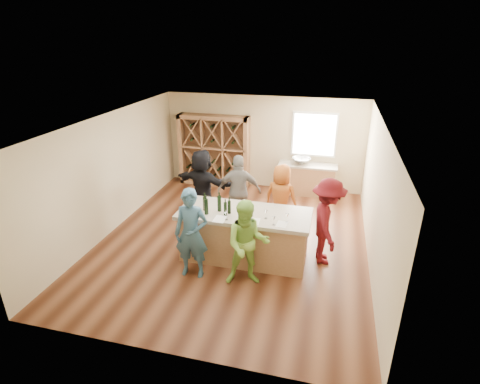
% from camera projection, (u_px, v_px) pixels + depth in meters
% --- Properties ---
extents(floor, '(6.00, 7.00, 0.10)m').
position_uv_depth(floor, '(234.00, 242.00, 8.78)').
color(floor, '#5B311D').
rests_on(floor, ground).
extents(ceiling, '(6.00, 7.00, 0.10)m').
position_uv_depth(ceiling, '(233.00, 119.00, 7.64)').
color(ceiling, white).
rests_on(ceiling, ground).
extents(wall_back, '(6.00, 0.10, 2.80)m').
position_uv_depth(wall_back, '(264.00, 142.00, 11.38)').
color(wall_back, beige).
rests_on(wall_back, ground).
extents(wall_front, '(6.00, 0.10, 2.80)m').
position_uv_depth(wall_front, '(165.00, 280.00, 5.05)').
color(wall_front, beige).
rests_on(wall_front, ground).
extents(wall_left, '(0.10, 7.00, 2.80)m').
position_uv_depth(wall_left, '(110.00, 173.00, 8.90)').
color(wall_left, beige).
rests_on(wall_left, ground).
extents(wall_right, '(0.10, 7.00, 2.80)m').
position_uv_depth(wall_right, '(379.00, 198.00, 7.53)').
color(wall_right, beige).
rests_on(wall_right, ground).
extents(window_frame, '(1.30, 0.06, 1.30)m').
position_uv_depth(window_frame, '(314.00, 135.00, 10.83)').
color(window_frame, white).
rests_on(window_frame, wall_back).
extents(window_pane, '(1.18, 0.01, 1.18)m').
position_uv_depth(window_pane, '(314.00, 135.00, 10.80)').
color(window_pane, white).
rests_on(window_pane, wall_back).
extents(wine_rack, '(2.20, 0.45, 2.20)m').
position_uv_depth(wine_rack, '(214.00, 151.00, 11.58)').
color(wine_rack, '#9C704A').
rests_on(wine_rack, floor).
extents(back_counter_base, '(1.60, 0.58, 0.86)m').
position_uv_depth(back_counter_base, '(307.00, 180.00, 11.13)').
color(back_counter_base, '#9C704A').
rests_on(back_counter_base, floor).
extents(back_counter_top, '(1.70, 0.62, 0.06)m').
position_uv_depth(back_counter_top, '(308.00, 165.00, 10.95)').
color(back_counter_top, '#A89C8A').
rests_on(back_counter_top, back_counter_base).
extents(sink, '(0.54, 0.54, 0.19)m').
position_uv_depth(sink, '(301.00, 161.00, 10.95)').
color(sink, silver).
rests_on(sink, back_counter_top).
extents(faucet, '(0.02, 0.02, 0.30)m').
position_uv_depth(faucet, '(302.00, 157.00, 11.09)').
color(faucet, silver).
rests_on(faucet, back_counter_top).
extents(tasting_counter_base, '(2.60, 1.00, 1.00)m').
position_uv_depth(tasting_counter_base, '(244.00, 237.00, 7.91)').
color(tasting_counter_base, '#9C704A').
rests_on(tasting_counter_base, floor).
extents(tasting_counter_top, '(2.72, 1.12, 0.08)m').
position_uv_depth(tasting_counter_top, '(245.00, 214.00, 7.70)').
color(tasting_counter_top, '#A89C8A').
rests_on(tasting_counter_top, tasting_counter_base).
extents(wine_bottle_a, '(0.10, 0.10, 0.30)m').
position_uv_depth(wine_bottle_a, '(205.00, 203.00, 7.71)').
color(wine_bottle_a, black).
rests_on(wine_bottle_a, tasting_counter_top).
extents(wine_bottle_b, '(0.09, 0.09, 0.33)m').
position_uv_depth(wine_bottle_b, '(206.00, 207.00, 7.54)').
color(wine_bottle_b, black).
rests_on(wine_bottle_b, tasting_counter_top).
extents(wine_bottle_c, '(0.10, 0.10, 0.33)m').
position_uv_depth(wine_bottle_c, '(219.00, 204.00, 7.67)').
color(wine_bottle_c, black).
rests_on(wine_bottle_c, tasting_counter_top).
extents(wine_bottle_d, '(0.07, 0.07, 0.28)m').
position_uv_depth(wine_bottle_d, '(225.00, 209.00, 7.51)').
color(wine_bottle_d, black).
rests_on(wine_bottle_d, tasting_counter_top).
extents(wine_bottle_e, '(0.09, 0.09, 0.28)m').
position_uv_depth(wine_bottle_e, '(229.00, 207.00, 7.57)').
color(wine_bottle_e, black).
rests_on(wine_bottle_e, tasting_counter_top).
extents(wine_glass_a, '(0.08, 0.08, 0.18)m').
position_uv_depth(wine_glass_a, '(226.00, 216.00, 7.33)').
color(wine_glass_a, white).
rests_on(wine_glass_a, tasting_counter_top).
extents(wine_glass_b, '(0.08, 0.08, 0.19)m').
position_uv_depth(wine_glass_b, '(250.00, 220.00, 7.17)').
color(wine_glass_b, white).
rests_on(wine_glass_b, tasting_counter_top).
extents(wine_glass_c, '(0.08, 0.08, 0.17)m').
position_uv_depth(wine_glass_c, '(274.00, 221.00, 7.14)').
color(wine_glass_c, white).
rests_on(wine_glass_c, tasting_counter_top).
extents(wine_glass_d, '(0.08, 0.08, 0.17)m').
position_uv_depth(wine_glass_d, '(266.00, 215.00, 7.39)').
color(wine_glass_d, white).
rests_on(wine_glass_d, tasting_counter_top).
extents(wine_glass_e, '(0.09, 0.09, 0.19)m').
position_uv_depth(wine_glass_e, '(287.00, 218.00, 7.23)').
color(wine_glass_e, white).
rests_on(wine_glass_e, tasting_counter_top).
extents(tasting_menu_a, '(0.23, 0.32, 0.00)m').
position_uv_depth(tasting_menu_a, '(220.00, 219.00, 7.40)').
color(tasting_menu_a, white).
rests_on(tasting_menu_a, tasting_counter_top).
extents(tasting_menu_b, '(0.22, 0.30, 0.00)m').
position_uv_depth(tasting_menu_b, '(254.00, 221.00, 7.31)').
color(tasting_menu_b, white).
rests_on(tasting_menu_b, tasting_counter_top).
extents(tasting_menu_c, '(0.22, 0.29, 0.00)m').
position_uv_depth(tasting_menu_c, '(282.00, 224.00, 7.19)').
color(tasting_menu_c, white).
rests_on(tasting_menu_c, tasting_counter_top).
extents(person_near_left, '(0.70, 0.53, 1.83)m').
position_uv_depth(person_near_left, '(191.00, 234.00, 7.18)').
color(person_near_left, '#335972').
rests_on(person_near_left, floor).
extents(person_near_right, '(0.92, 0.66, 1.72)m').
position_uv_depth(person_near_right, '(248.00, 244.00, 6.95)').
color(person_near_right, '#8CC64C').
rests_on(person_near_right, floor).
extents(person_server, '(0.75, 1.27, 1.85)m').
position_uv_depth(person_server, '(327.00, 222.00, 7.62)').
color(person_server, '#590F14').
rests_on(person_server, floor).
extents(person_far_mid, '(1.15, 0.74, 1.82)m').
position_uv_depth(person_far_mid, '(239.00, 191.00, 9.13)').
color(person_far_mid, slate).
rests_on(person_far_mid, floor).
extents(person_far_right, '(0.92, 0.71, 1.68)m').
position_uv_depth(person_far_right, '(281.00, 198.00, 8.90)').
color(person_far_right, '#994C19').
rests_on(person_far_right, floor).
extents(person_far_left, '(1.82, 1.03, 1.85)m').
position_uv_depth(person_far_left, '(203.00, 185.00, 9.45)').
color(person_far_left, black).
rests_on(person_far_left, floor).
extents(wine_glass_f, '(0.07, 0.07, 0.18)m').
position_uv_depth(wine_glass_f, '(244.00, 204.00, 7.84)').
color(wine_glass_f, white).
rests_on(wine_glass_f, tasting_counter_top).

